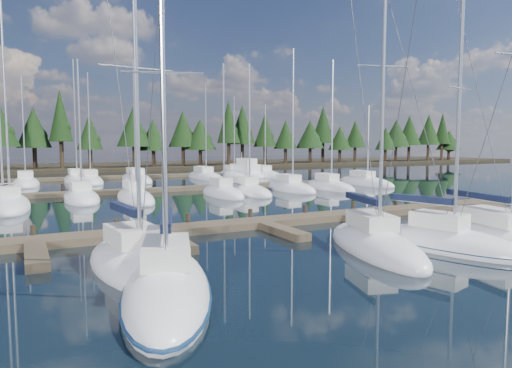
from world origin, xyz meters
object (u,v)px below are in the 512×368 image
front_sailboat_3 (375,245)px  front_sailboat_5 (502,240)px  front_sailboat_1 (167,287)px  front_sailboat_2 (137,264)px  front_sailboat_4 (445,243)px  main_dock (263,224)px  motor_yacht_right (245,174)px

front_sailboat_3 → front_sailboat_5: front_sailboat_5 is taller
front_sailboat_1 → front_sailboat_3: size_ratio=0.85×
front_sailboat_2 → front_sailboat_4: front_sailboat_2 is taller
front_sailboat_2 → front_sailboat_4: (13.49, -3.01, 0.01)m
front_sailboat_4 → main_dock: bearing=119.3°
main_dock → front_sailboat_1: size_ratio=3.46×
front_sailboat_3 → motor_yacht_right: 47.16m
main_dock → motor_yacht_right: (17.01, 37.19, 0.29)m
front_sailboat_4 → motor_yacht_right: size_ratio=1.44×
front_sailboat_1 → front_sailboat_5: 16.34m
main_dock → front_sailboat_3: (1.78, -7.44, 0.10)m
front_sailboat_2 → front_sailboat_3: size_ratio=0.93×
main_dock → front_sailboat_5: bearing=-49.9°
front_sailboat_2 → motor_yacht_right: 49.96m
front_sailboat_4 → front_sailboat_5: bearing=-13.1°
front_sailboat_3 → front_sailboat_4: size_ratio=1.12×
front_sailboat_5 → motor_yacht_right: (9.07, 46.62, 0.20)m
motor_yacht_right → front_sailboat_3: bearing=-108.8°
front_sailboat_4 → front_sailboat_1: bearing=-178.5°
front_sailboat_3 → motor_yacht_right: (15.23, 44.63, 0.19)m
main_dock → front_sailboat_3: 7.65m
front_sailboat_1 → front_sailboat_5: front_sailboat_5 is taller
main_dock → front_sailboat_5: front_sailboat_5 is taller
front_sailboat_1 → front_sailboat_4: bearing=1.5°
front_sailboat_4 → front_sailboat_5: 3.13m
front_sailboat_5 → main_dock: bearing=130.1°
main_dock → front_sailboat_4: size_ratio=3.30×
front_sailboat_3 → motor_yacht_right: size_ratio=1.62×
main_dock → motor_yacht_right: motor_yacht_right is taller
front_sailboat_4 → front_sailboat_5: size_ratio=0.82×
front_sailboat_2 → front_sailboat_3: bearing=-9.5°
front_sailboat_3 → front_sailboat_5: bearing=-17.9°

